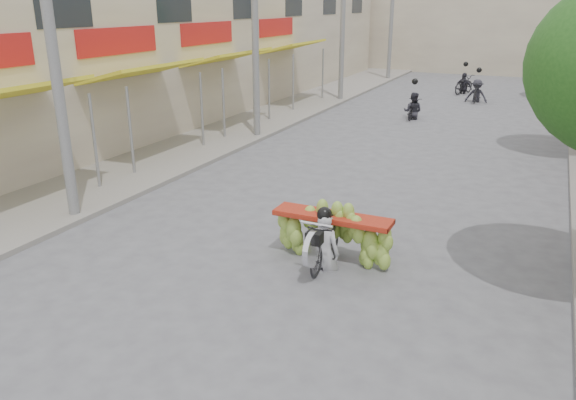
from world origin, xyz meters
The scene contains 12 objects.
ground centered at (0.00, 0.00, 0.00)m, with size 120.00×120.00×0.00m, color #5C5C61.
sidewalk_left centered at (-7.00, 15.00, 0.06)m, with size 4.00×60.00×0.12m, color gray.
shophouse_row_left centered at (-11.98, 13.98, 3.00)m, with size 9.77×40.00×6.00m.
far_building centered at (0.00, 38.00, 3.50)m, with size 20.00×6.00×7.00m, color #B8AB92.
utility_pole_near centered at (-5.40, 3.00, 4.03)m, with size 0.60×0.24×8.00m.
utility_pole_mid centered at (-5.40, 12.00, 4.03)m, with size 0.60×0.24×8.00m.
utility_pole_far centered at (-5.40, 21.00, 4.03)m, with size 0.60×0.24×8.00m.
utility_pole_back centered at (-5.40, 30.00, 4.03)m, with size 0.60×0.24×8.00m.
banana_motorbike centered at (0.76, 3.22, 0.69)m, with size 2.28×1.81×2.03m.
bg_motorbike_a centered at (-1.03, 17.92, 0.78)m, with size 0.79×1.45×1.95m.
bg_motorbike_b centered at (0.88, 23.43, 0.83)m, with size 1.06×1.81×1.95m.
bg_motorbike_c centered at (-0.13, 26.02, 0.78)m, with size 1.16×1.88×1.95m.
Camera 1 is at (4.16, -5.90, 4.71)m, focal length 35.00 mm.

